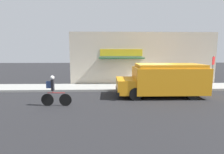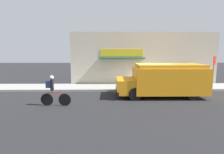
% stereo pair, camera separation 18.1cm
% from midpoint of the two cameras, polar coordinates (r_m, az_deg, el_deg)
% --- Properties ---
extents(ground_plane, '(70.00, 70.00, 0.00)m').
position_cam_midpoint_polar(ground_plane, '(13.08, 12.06, -4.60)').
color(ground_plane, '#232326').
extents(sidewalk, '(28.00, 2.43, 0.16)m').
position_cam_midpoint_polar(sidewalk, '(14.22, 10.91, -3.22)').
color(sidewalk, '#999993').
rests_on(sidewalk, ground_plane).
extents(storefront, '(12.61, 0.83, 4.53)m').
position_cam_midpoint_polar(storefront, '(15.29, 9.76, 5.87)').
color(storefront, beige).
rests_on(storefront, ground_plane).
extents(school_bus, '(5.59, 2.76, 2.09)m').
position_cam_midpoint_polar(school_bus, '(11.71, 16.11, -0.78)').
color(school_bus, orange).
rests_on(school_bus, ground_plane).
extents(cyclist, '(1.62, 0.22, 1.63)m').
position_cam_midpoint_polar(cyclist, '(9.74, -18.98, -4.42)').
color(cyclist, black).
rests_on(cyclist, ground_plane).
extents(stop_sign_post, '(0.45, 0.45, 2.40)m').
position_cam_midpoint_polar(stop_sign_post, '(15.10, 29.76, 2.97)').
color(stop_sign_post, slate).
rests_on(stop_sign_post, sidewalk).
extents(trash_bin, '(0.60, 0.60, 0.91)m').
position_cam_midpoint_polar(trash_bin, '(15.96, 22.24, -0.51)').
color(trash_bin, '#2D5138').
rests_on(trash_bin, sidewalk).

